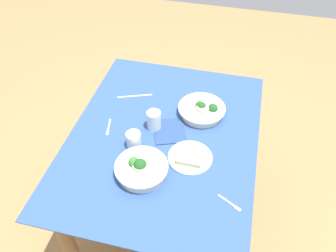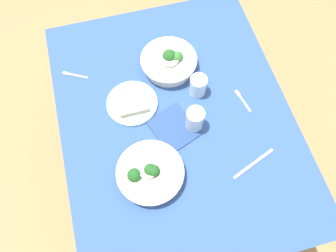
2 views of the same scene
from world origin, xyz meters
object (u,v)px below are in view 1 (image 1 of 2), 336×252
object	(u,v)px
fork_by_far_bowl	(109,128)
table_knife_left	(135,96)
broccoli_bowl_near	(141,169)
napkin_folded_upper	(169,131)
bread_side_plate	(190,157)
water_glass_center	(154,120)
water_glass_side	(134,140)
fork_by_near_bowl	(230,204)
broccoli_bowl_far	(202,110)

from	to	relation	value
fork_by_far_bowl	table_knife_left	world-z (taller)	same
broccoli_bowl_near	napkin_folded_upper	distance (m)	0.29
table_knife_left	napkin_folded_upper	size ratio (longest dim) A/B	1.12
bread_side_plate	water_glass_center	size ratio (longest dim) A/B	2.03
bread_side_plate	fork_by_far_bowl	size ratio (longest dim) A/B	1.86
water_glass_side	napkin_folded_upper	size ratio (longest dim) A/B	0.51
bread_side_plate	water_glass_side	world-z (taller)	water_glass_side
fork_by_near_bowl	napkin_folded_upper	bearing A→B (deg)	163.47
broccoli_bowl_far	broccoli_bowl_near	xyz separation A→B (m)	(0.45, -0.19, 0.01)
fork_by_near_bowl	water_glass_center	bearing A→B (deg)	168.85
water_glass_side	bread_side_plate	bearing A→B (deg)	87.82
broccoli_bowl_far	water_glass_center	bearing A→B (deg)	-54.24
broccoli_bowl_far	broccoli_bowl_near	bearing A→B (deg)	-23.34
water_glass_side	fork_by_near_bowl	world-z (taller)	water_glass_side
fork_by_near_bowl	table_knife_left	xyz separation A→B (m)	(-0.57, -0.59, -0.00)
water_glass_center	fork_by_far_bowl	xyz separation A→B (m)	(0.06, -0.22, -0.05)
table_knife_left	napkin_folded_upper	bearing A→B (deg)	118.04
broccoli_bowl_near	fork_by_far_bowl	bearing A→B (deg)	-133.88
fork_by_far_bowl	napkin_folded_upper	bearing A→B (deg)	86.86
bread_side_plate	water_glass_side	xyz separation A→B (m)	(-0.01, -0.27, 0.03)
broccoli_bowl_near	bread_side_plate	xyz separation A→B (m)	(-0.14, 0.19, -0.02)
water_glass_center	fork_by_near_bowl	size ratio (longest dim) A/B	0.99
broccoli_bowl_far	water_glass_center	xyz separation A→B (m)	(0.16, -0.22, 0.02)
napkin_folded_upper	table_knife_left	bearing A→B (deg)	-131.25
water_glass_side	fork_by_near_bowl	distance (m)	0.53
broccoli_bowl_far	water_glass_center	world-z (taller)	water_glass_center
broccoli_bowl_far	fork_by_near_bowl	xyz separation A→B (m)	(0.51, 0.21, -0.03)
water_glass_side	fork_by_near_bowl	bearing A→B (deg)	66.51
broccoli_bowl_near	water_glass_side	world-z (taller)	broccoli_bowl_near
water_glass_side	table_knife_left	xyz separation A→B (m)	(-0.36, -0.11, -0.04)
water_glass_center	table_knife_left	size ratio (longest dim) A/B	0.53
water_glass_center	water_glass_side	size ratio (longest dim) A/B	1.17
fork_by_far_bowl	broccoli_bowl_near	bearing A→B (deg)	33.70
fork_by_far_bowl	fork_by_near_bowl	world-z (taller)	same
water_glass_side	napkin_folded_upper	world-z (taller)	water_glass_side
water_glass_center	napkin_folded_upper	xyz separation A→B (m)	(0.01, 0.08, -0.05)
bread_side_plate	napkin_folded_upper	size ratio (longest dim) A/B	1.20
water_glass_center	fork_by_far_bowl	bearing A→B (deg)	-75.48
fork_by_far_bowl	table_knife_left	size ratio (longest dim) A/B	0.58
broccoli_bowl_near	table_knife_left	size ratio (longest dim) A/B	1.22
bread_side_plate	fork_by_far_bowl	xyz separation A→B (m)	(-0.10, -0.44, -0.01)
broccoli_bowl_far	fork_by_far_bowl	distance (m)	0.49
fork_by_far_bowl	fork_by_near_bowl	size ratio (longest dim) A/B	1.07
broccoli_bowl_far	bread_side_plate	size ratio (longest dim) A/B	1.18
bread_side_plate	napkin_folded_upper	world-z (taller)	bread_side_plate
water_glass_center	fork_by_near_bowl	world-z (taller)	water_glass_center
fork_by_far_bowl	table_knife_left	bearing A→B (deg)	156.20
fork_by_near_bowl	napkin_folded_upper	world-z (taller)	napkin_folded_upper
bread_side_plate	fork_by_near_bowl	size ratio (longest dim) A/B	2.00
bread_side_plate	water_glass_center	bearing A→B (deg)	-125.99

